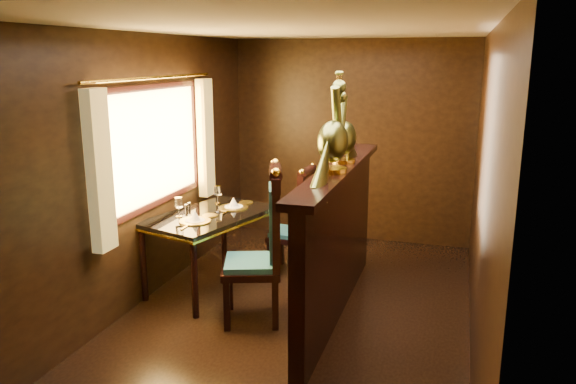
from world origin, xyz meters
name	(u,v)px	position (x,y,z in m)	size (l,w,h in m)	color
ground	(293,321)	(0.00, 0.00, 0.00)	(5.00, 5.00, 0.00)	black
room_shell	(284,144)	(-0.09, 0.02, 1.58)	(3.04, 5.04, 2.52)	black
partition	(337,238)	(0.32, 0.30, 0.71)	(0.26, 2.70, 1.36)	black
dining_table	(210,221)	(-1.00, 0.47, 0.70)	(1.14, 1.49, 0.98)	black
chair_left	(266,240)	(-0.24, -0.02, 0.74)	(0.65, 0.67, 1.42)	black
chair_right	(300,218)	(-0.25, 1.11, 0.62)	(0.44, 0.48, 1.19)	black
peacock_left	(333,123)	(0.33, 0.03, 1.77)	(0.26, 0.68, 0.81)	#1A4E2D
peacock_right	(344,123)	(0.33, 0.49, 1.71)	(0.22, 0.59, 0.71)	#1A4E2D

